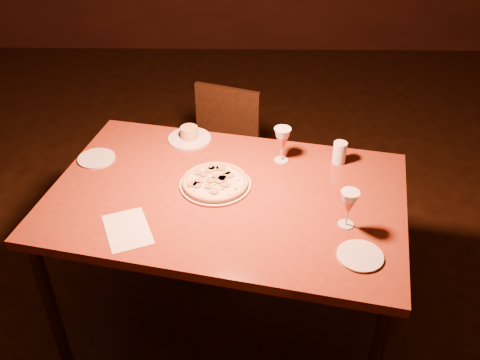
{
  "coord_description": "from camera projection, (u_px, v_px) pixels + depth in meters",
  "views": [
    {
      "loc": [
        0.29,
        -2.1,
        2.25
      ],
      "look_at": [
        0.26,
        -0.17,
        0.87
      ],
      "focal_mm": 40.0,
      "sensor_mm": 36.0,
      "label": 1
    }
  ],
  "objects": [
    {
      "name": "pizza_plate",
      "position": [
        215.0,
        182.0,
        2.39
      ],
      "size": [
        0.32,
        0.32,
        0.03
      ],
      "color": "silver",
      "rests_on": "dining_table"
    },
    {
      "name": "dining_table",
      "position": [
        226.0,
        206.0,
        2.4
      ],
      "size": [
        1.72,
        1.3,
        0.83
      ],
      "rotation": [
        0.0,
        0.0,
        -0.21
      ],
      "color": "maroon",
      "rests_on": "floor"
    },
    {
      "name": "floor",
      "position": [
        195.0,
        287.0,
        3.02
      ],
      "size": [
        7.0,
        7.0,
        0.0
      ],
      "primitive_type": "plane",
      "color": "#311A10",
      "rests_on": "ground"
    },
    {
      "name": "water_tumbler",
      "position": [
        340.0,
        153.0,
        2.52
      ],
      "size": [
        0.06,
        0.06,
        0.11
      ],
      "primitive_type": "cylinder",
      "color": "silver",
      "rests_on": "dining_table"
    },
    {
      "name": "pendant_light",
      "position": [
        223.0,
        19.0,
        1.9
      ],
      "size": [
        0.12,
        0.12,
        0.12
      ],
      "primitive_type": "sphere",
      "color": "#FF7747",
      "rests_on": "ceiling"
    },
    {
      "name": "wine_glass_far",
      "position": [
        282.0,
        145.0,
        2.52
      ],
      "size": [
        0.08,
        0.08,
        0.18
      ],
      "primitive_type": null,
      "color": "#B9564D",
      "rests_on": "dining_table"
    },
    {
      "name": "chair_far",
      "position": [
        220.0,
        151.0,
        3.28
      ],
      "size": [
        0.53,
        0.53,
        0.85
      ],
      "rotation": [
        0.0,
        0.0,
        -0.35
      ],
      "color": "black",
      "rests_on": "floor"
    },
    {
      "name": "side_plate_near",
      "position": [
        360.0,
        256.0,
        2.03
      ],
      "size": [
        0.18,
        0.18,
        0.01
      ],
      "primitive_type": "cylinder",
      "color": "silver",
      "rests_on": "dining_table"
    },
    {
      "name": "wine_glass_right",
      "position": [
        348.0,
        209.0,
        2.13
      ],
      "size": [
        0.08,
        0.08,
        0.17
      ],
      "primitive_type": null,
      "color": "#B9564D",
      "rests_on": "dining_table"
    },
    {
      "name": "ramekin_saucer",
      "position": [
        189.0,
        135.0,
        2.71
      ],
      "size": [
        0.22,
        0.22,
        0.07
      ],
      "color": "silver",
      "rests_on": "dining_table"
    },
    {
      "name": "menu_card",
      "position": [
        127.0,
        230.0,
        2.16
      ],
      "size": [
        0.25,
        0.29,
        0.0
      ],
      "primitive_type": "cube",
      "rotation": [
        0.0,
        0.0,
        0.39
      ],
      "color": "silver",
      "rests_on": "dining_table"
    },
    {
      "name": "side_plate_left",
      "position": [
        96.0,
        158.0,
        2.57
      ],
      "size": [
        0.18,
        0.18,
        0.01
      ],
      "primitive_type": "cylinder",
      "color": "silver",
      "rests_on": "dining_table"
    }
  ]
}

